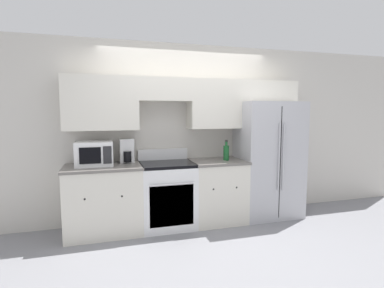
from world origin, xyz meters
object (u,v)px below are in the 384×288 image
(oven_range, at_px, (167,194))
(microwave, at_px, (94,153))
(bottle, at_px, (226,152))
(refrigerator, at_px, (268,159))

(oven_range, height_order, microwave, microwave)
(oven_range, bearing_deg, bottle, -1.37)
(oven_range, xyz_separation_m, microwave, (-0.95, 0.07, 0.61))
(bottle, bearing_deg, oven_range, 178.63)
(oven_range, distance_m, refrigerator, 1.65)
(oven_range, xyz_separation_m, bottle, (0.88, -0.02, 0.56))
(refrigerator, height_order, microwave, refrigerator)
(refrigerator, distance_m, bottle, 0.73)
(bottle, bearing_deg, refrigerator, 4.74)
(refrigerator, bearing_deg, microwave, 179.34)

